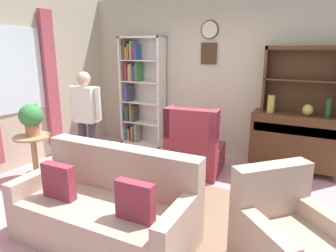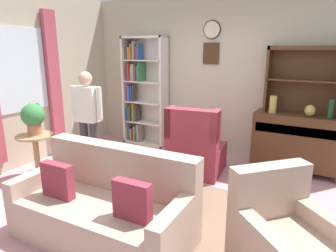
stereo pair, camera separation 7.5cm
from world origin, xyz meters
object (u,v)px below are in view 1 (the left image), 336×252
Objects in this scene: couch_floral at (107,209)px; plant_stand at (34,152)px; potted_plant_small at (32,179)px; bookshelf at (139,91)px; vase_round at (308,110)px; sideboard_hutch at (303,71)px; vase_tall at (271,104)px; potted_plant_large at (31,117)px; wingback_chair at (194,149)px; sideboard at (295,140)px; coffee_table at (164,175)px; bottle_wine at (328,108)px; person_reading at (86,116)px; book_stack at (165,166)px; armchair_floral at (286,239)px.

plant_stand is at bearing 161.11° from couch_floral.
couch_floral is at bearing -12.67° from potted_plant_small.
bookshelf reaches higher than vase_round.
plant_stand is at bearing -146.43° from sideboard_hutch.
plant_stand is 0.45m from potted_plant_small.
vase_tall is at bearing -178.51° from vase_round.
potted_plant_large is at bearing -150.05° from vase_round.
vase_round is at bearing 26.75° from wingback_chair.
coffee_table is (-1.33, -1.81, -0.16)m from sideboard.
sideboard is 1.06m from sideboard_hutch.
bottle_wine is 3.50m from person_reading.
sideboard_hutch is at bearing 33.57° from plant_stand.
person_reading is 1.56m from coffee_table.
bottle_wine is 4.27m from plant_stand.
couch_floral is 3.99× the size of potted_plant_large.
couch_floral is (-1.61, -2.66, -0.69)m from vase_round.
book_stack reaches higher than coffee_table.
couch_floral reaches higher than book_stack.
person_reading reaches higher than coffee_table.
potted_plant_large is at bearing 117.99° from plant_stand.
vase_round is 0.16× the size of armchair_floral.
armchair_floral reaches higher than book_stack.
vase_round is 4.05m from plant_stand.
vase_tall is 0.78m from bottle_wine.
vase_tall is 1.38m from wingback_chair.
book_stack is at bearing 20.77° from potted_plant_small.
sideboard_hutch is 4.19m from potted_plant_small.
sideboard_hutch reaches higher than potted_plant_large.
bookshelf reaches higher than person_reading.
vase_round reaches higher than couch_floral.
sideboard is at bearing 94.35° from armchair_floral.
coffee_table is at bearing -126.36° from sideboard.
coffee_table is at bearing -50.06° from bookshelf.
armchair_floral is at bearing -88.76° from vase_round.
bookshelf reaches higher than plant_stand.
vase_round is 0.26× the size of plant_stand.
coffee_table is at bearing 17.96° from potted_plant_small.
vase_round is at bearing 35.78° from potted_plant_small.
plant_stand is at bearing -149.55° from vase_round.
armchair_floral is (0.18, -2.36, -0.22)m from sideboard.
person_reading is at bearing -148.89° from sideboard_hutch.
wingback_chair reaches higher than book_stack.
couch_floral is (-1.48, -2.73, -0.20)m from sideboard.
wingback_chair is 5.36× the size of book_stack.
potted_plant_small is at bearing -139.45° from vase_tall.
potted_plant_large is (-1.86, 0.66, 0.62)m from couch_floral.
couch_floral is at bearing -19.58° from potted_plant_large.
book_stack is (-0.97, -1.64, -0.61)m from vase_tall.
potted_plant_large is (-3.52, 0.29, 0.64)m from armchair_floral.
sideboard_hutch is 4.04m from potted_plant_large.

